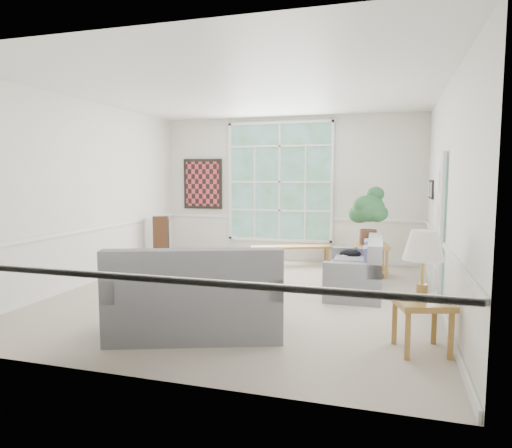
{
  "coord_description": "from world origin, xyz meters",
  "views": [
    {
      "loc": [
        2.07,
        -6.42,
        1.78
      ],
      "look_at": [
        0.1,
        0.2,
        1.05
      ],
      "focal_mm": 32.0,
      "sensor_mm": 36.0,
      "label": 1
    }
  ],
  "objects_px": {
    "end_table": "(371,260)",
    "side_table": "(422,326)",
    "loveseat_front": "(196,288)",
    "loveseat_right": "(354,265)",
    "coffee_table": "(222,273)"
  },
  "relations": [
    {
      "from": "coffee_table",
      "to": "loveseat_right",
      "type": "bearing_deg",
      "value": -1.03
    },
    {
      "from": "side_table",
      "to": "loveseat_front",
      "type": "bearing_deg",
      "value": -176.97
    },
    {
      "from": "end_table",
      "to": "coffee_table",
      "type": "bearing_deg",
      "value": -150.78
    },
    {
      "from": "end_table",
      "to": "side_table",
      "type": "distance_m",
      "value": 3.54
    },
    {
      "from": "coffee_table",
      "to": "end_table",
      "type": "distance_m",
      "value": 2.7
    },
    {
      "from": "side_table",
      "to": "loveseat_right",
      "type": "bearing_deg",
      "value": 110.76
    },
    {
      "from": "loveseat_front",
      "to": "coffee_table",
      "type": "bearing_deg",
      "value": 83.94
    },
    {
      "from": "loveseat_right",
      "to": "coffee_table",
      "type": "xyz_separation_m",
      "value": [
        -2.14,
        -0.06,
        -0.24
      ]
    },
    {
      "from": "loveseat_front",
      "to": "end_table",
      "type": "bearing_deg",
      "value": 43.89
    },
    {
      "from": "loveseat_right",
      "to": "end_table",
      "type": "bearing_deg",
      "value": 78.93
    },
    {
      "from": "coffee_table",
      "to": "end_table",
      "type": "height_order",
      "value": "end_table"
    },
    {
      "from": "coffee_table",
      "to": "end_table",
      "type": "relative_size",
      "value": 1.67
    },
    {
      "from": "loveseat_right",
      "to": "side_table",
      "type": "height_order",
      "value": "loveseat_right"
    },
    {
      "from": "loveseat_right",
      "to": "end_table",
      "type": "height_order",
      "value": "loveseat_right"
    },
    {
      "from": "loveseat_front",
      "to": "coffee_table",
      "type": "distance_m",
      "value": 2.39
    }
  ]
}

